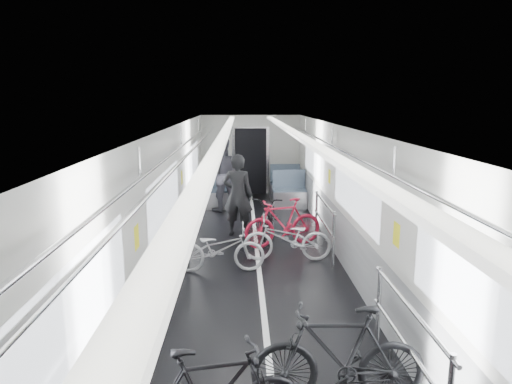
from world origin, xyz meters
TOP-DOWN VIEW (x-y plane):
  - car_shell at (0.00, 1.78)m, footprint 3.02×14.01m
  - bike_left_far at (-0.68, 0.39)m, footprint 1.55×0.59m
  - bike_right_near at (0.61, -3.07)m, footprint 1.67×0.51m
  - bike_right_mid at (0.52, 0.88)m, footprint 1.60×0.61m
  - bike_right_far at (0.52, 1.70)m, footprint 1.67×0.91m
  - bike_aisle at (0.30, 2.38)m, footprint 0.90×1.83m
  - person_standing at (-0.37, 2.48)m, footprint 0.71×0.54m
  - person_seated at (-0.81, 4.74)m, footprint 1.10×0.95m

SIDE VIEW (x-z plane):
  - bike_left_far at x=-0.68m, z-range 0.00..0.81m
  - bike_right_mid at x=0.52m, z-range 0.00..0.83m
  - bike_aisle at x=0.30m, z-range 0.00..0.92m
  - bike_right_far at x=0.52m, z-range 0.00..0.97m
  - bike_right_near at x=0.61m, z-range 0.00..1.00m
  - person_standing at x=-0.37m, z-range 0.00..1.76m
  - person_seated at x=-0.81m, z-range 0.00..1.92m
  - car_shell at x=0.00m, z-range -0.08..2.33m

